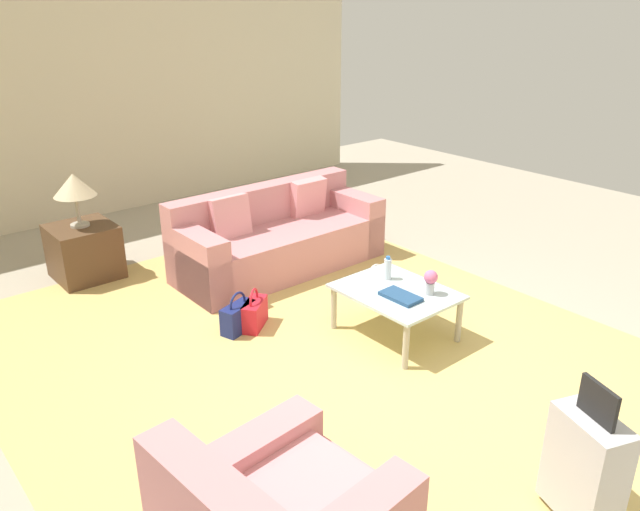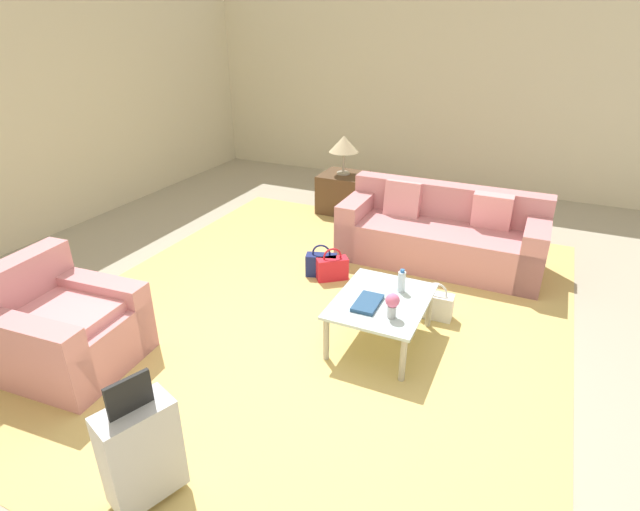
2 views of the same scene
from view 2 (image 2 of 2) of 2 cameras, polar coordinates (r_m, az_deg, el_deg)
ground_plane at (r=4.17m, az=-1.66°, el=-10.98°), size 12.00×12.00×0.00m
wall_right at (r=8.24m, az=14.88°, el=18.29°), size 0.12×8.00×3.10m
area_rug at (r=4.69m, az=-0.59°, el=-6.37°), size 5.20×4.40×0.01m
couch at (r=5.69m, az=13.68°, el=2.24°), size 0.84×2.16×0.84m
armchair at (r=4.39m, az=-27.56°, el=-7.61°), size 0.95×1.02×0.85m
coffee_table at (r=4.13m, az=7.04°, el=-5.65°), size 0.91×0.72×0.41m
water_bottle at (r=4.20m, az=9.30°, el=-2.93°), size 0.06×0.06×0.20m
coffee_table_book at (r=4.02m, az=5.46°, el=-5.41°), size 0.32×0.19×0.03m
flower_vase at (r=3.82m, az=8.27°, el=-5.44°), size 0.11×0.11×0.21m
side_table at (r=7.04m, az=2.63°, el=7.20°), size 0.59×0.59×0.54m
table_lamp at (r=6.86m, az=2.74°, el=12.53°), size 0.40×0.40×0.52m
suitcase_silver at (r=3.06m, az=-19.78°, el=-20.29°), size 0.45×0.35×0.85m
handbag_red at (r=5.18m, az=1.41°, el=-1.45°), size 0.31×0.34×0.36m
handbag_white at (r=4.66m, az=12.99°, el=-5.53°), size 0.15×0.33×0.36m
handbag_navy at (r=5.26m, az=0.15°, el=-1.02°), size 0.23×0.35×0.36m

